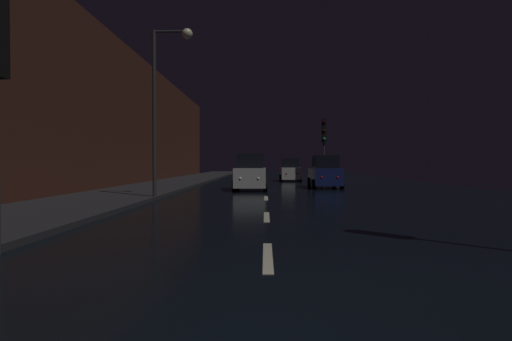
{
  "coord_description": "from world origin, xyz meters",
  "views": [
    {
      "loc": [
        -0.04,
        -3.8,
        1.55
      ],
      "look_at": [
        -0.47,
        15.37,
        1.2
      ],
      "focal_mm": 29.05,
      "sensor_mm": 36.0,
      "label": 1
    }
  ],
  "objects_px": {
    "traffic_light_far_right": "(324,136)",
    "streetlamp_overhead": "(165,87)",
    "car_parked_right_far": "(325,173)",
    "car_approaching_headlights": "(251,174)",
    "car_distant_taillights": "(290,171)"
  },
  "relations": [
    {
      "from": "traffic_light_far_right",
      "to": "streetlamp_overhead",
      "type": "bearing_deg",
      "value": -28.19
    },
    {
      "from": "streetlamp_overhead",
      "to": "car_parked_right_far",
      "type": "xyz_separation_m",
      "value": [
        7.91,
        8.63,
        -3.83
      ]
    },
    {
      "from": "car_approaching_headlights",
      "to": "car_parked_right_far",
      "type": "bearing_deg",
      "value": 115.98
    },
    {
      "from": "traffic_light_far_right",
      "to": "car_parked_right_far",
      "type": "distance_m",
      "value": 6.72
    },
    {
      "from": "streetlamp_overhead",
      "to": "car_approaching_headlights",
      "type": "relative_size",
      "value": 1.75
    },
    {
      "from": "streetlamp_overhead",
      "to": "traffic_light_far_right",
      "type": "bearing_deg",
      "value": 59.39
    },
    {
      "from": "streetlamp_overhead",
      "to": "car_parked_right_far",
      "type": "distance_m",
      "value": 12.32
    },
    {
      "from": "car_approaching_headlights",
      "to": "streetlamp_overhead",
      "type": "bearing_deg",
      "value": -27.64
    },
    {
      "from": "streetlamp_overhead",
      "to": "car_distant_taillights",
      "type": "distance_m",
      "value": 19.56
    },
    {
      "from": "streetlamp_overhead",
      "to": "car_distant_taillights",
      "type": "bearing_deg",
      "value": 70.74
    },
    {
      "from": "traffic_light_far_right",
      "to": "car_distant_taillights",
      "type": "height_order",
      "value": "traffic_light_far_right"
    },
    {
      "from": "car_approaching_headlights",
      "to": "car_distant_taillights",
      "type": "xyz_separation_m",
      "value": [
        2.97,
        11.7,
        -0.07
      ]
    },
    {
      "from": "car_distant_taillights",
      "to": "streetlamp_overhead",
      "type": "bearing_deg",
      "value": 160.74
    },
    {
      "from": "traffic_light_far_right",
      "to": "streetlamp_overhead",
      "type": "height_order",
      "value": "streetlamp_overhead"
    },
    {
      "from": "traffic_light_far_right",
      "to": "car_parked_right_far",
      "type": "bearing_deg",
      "value": -5.05
    }
  ]
}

